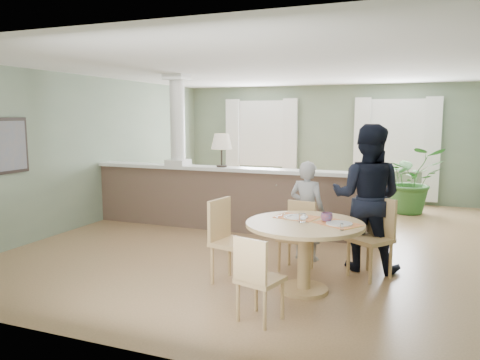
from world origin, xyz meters
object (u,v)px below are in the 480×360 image
at_px(houseplant, 411,180).
at_px(sofa, 235,193).
at_px(chair_far_boy, 298,232).
at_px(chair_far_man, 375,234).
at_px(man_person, 367,198).
at_px(dining_table, 305,237).
at_px(chair_side, 228,237).
at_px(child_person, 307,211).
at_px(chair_near, 256,276).

bearing_deg(houseplant, sofa, -154.02).
height_order(chair_far_boy, chair_far_man, chair_far_man).
bearing_deg(man_person, dining_table, 65.80).
distance_m(chair_far_boy, chair_side, 1.01).
xyz_separation_m(houseplant, chair_far_boy, (-1.26, -4.33, -0.20)).
bearing_deg(chair_far_man, dining_table, -94.03).
distance_m(dining_table, child_person, 1.22).
bearing_deg(dining_table, chair_near, -103.56).
distance_m(chair_side, man_person, 1.88).
distance_m(chair_far_boy, chair_far_man, 0.95).
xyz_separation_m(chair_far_boy, man_person, (0.81, 0.34, 0.45)).
bearing_deg(chair_side, chair_far_boy, -30.21).
distance_m(sofa, chair_near, 4.89).
bearing_deg(child_person, chair_far_boy, 99.96).
bearing_deg(chair_far_boy, chair_far_man, 12.92).
xyz_separation_m(dining_table, chair_far_boy, (-0.27, 0.73, -0.15)).
bearing_deg(chair_side, man_person, -42.16).
bearing_deg(man_person, chair_far_man, 120.60).
height_order(chair_far_man, child_person, child_person).
bearing_deg(child_person, houseplant, -97.47).
height_order(chair_far_man, man_person, man_person).
bearing_deg(chair_near, chair_far_boy, -73.78).
bearing_deg(chair_far_man, sofa, 173.63).
relative_size(sofa, dining_table, 2.38).
relative_size(houseplant, chair_near, 1.61).
bearing_deg(chair_far_man, child_person, -165.82).
xyz_separation_m(chair_far_man, child_person, (-0.94, 0.37, 0.15)).
bearing_deg(child_person, man_person, -177.58).
relative_size(sofa, houseplant, 2.28).
relative_size(chair_far_man, man_person, 0.52).
distance_m(chair_far_boy, chair_near, 1.71).
distance_m(sofa, houseplant, 3.63).
relative_size(sofa, chair_far_man, 3.22).
relative_size(chair_side, man_person, 0.53).
distance_m(dining_table, chair_near, 1.02).
height_order(dining_table, chair_far_boy, dining_table).
relative_size(chair_far_man, chair_side, 0.98).
bearing_deg(sofa, chair_side, -72.72).
xyz_separation_m(chair_far_man, chair_near, (-0.91, -1.80, -0.07)).
height_order(chair_far_boy, chair_side, chair_side).
bearing_deg(man_person, child_person, -5.50).
relative_size(dining_table, chair_far_man, 1.35).
bearing_deg(dining_table, sofa, 123.18).
xyz_separation_m(sofa, houseplant, (3.26, 1.59, 0.23)).
relative_size(child_person, man_person, 0.73).
distance_m(child_person, man_person, 0.85).
bearing_deg(chair_far_man, chair_near, -81.32).
relative_size(sofa, child_person, 2.28).
height_order(chair_far_boy, chair_near, chair_far_boy).
relative_size(dining_table, chair_side, 1.33).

